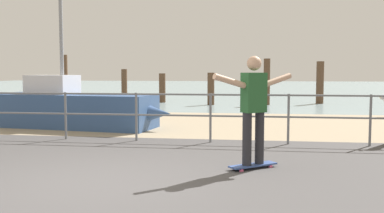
{
  "coord_description": "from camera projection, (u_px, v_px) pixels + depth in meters",
  "views": [
    {
      "loc": [
        2.1,
        -5.37,
        1.51
      ],
      "look_at": [
        1.05,
        2.0,
        0.9
      ],
      "focal_mm": 40.7,
      "sensor_mm": 36.0,
      "label": 1
    }
  ],
  "objects": [
    {
      "name": "ground_plane",
      "position": [
        58.0,
        210.0,
        4.73
      ],
      "size": [
        24.0,
        10.0,
        0.04
      ],
      "primitive_type": "cube",
      "color": "#474444",
      "rests_on": "ground"
    },
    {
      "name": "beach_strip",
      "position": [
        180.0,
        123.0,
        12.62
      ],
      "size": [
        24.0,
        6.0,
        0.04
      ],
      "primitive_type": "cube",
      "color": "tan",
      "rests_on": "ground"
    },
    {
      "name": "sea_surface",
      "position": [
        231.0,
        87.0,
        40.25
      ],
      "size": [
        72.0,
        50.0,
        0.04
      ],
      "primitive_type": "cube",
      "color": "#849EA3",
      "rests_on": "ground"
    },
    {
      "name": "railing_fence",
      "position": [
        136.0,
        109.0,
        9.26
      ],
      "size": [
        12.78,
        0.05,
        1.05
      ],
      "color": "slate",
      "rests_on": "ground"
    },
    {
      "name": "sailboat",
      "position": [
        78.0,
        108.0,
        11.52
      ],
      "size": [
        5.05,
        2.01,
        4.78
      ],
      "color": "#335184",
      "rests_on": "ground"
    },
    {
      "name": "skateboard",
      "position": [
        253.0,
        165.0,
        6.65
      ],
      "size": [
        0.75,
        0.65,
        0.08
      ],
      "color": "#334C8C",
      "rests_on": "ground"
    },
    {
      "name": "skateboarder",
      "position": [
        254.0,
        104.0,
        6.58
      ],
      "size": [
        1.19,
        0.96,
        1.65
      ],
      "color": "#26262B",
      "rests_on": "skateboard"
    },
    {
      "name": "groyne_post_0",
      "position": [
        65.0,
        78.0,
        21.36
      ],
      "size": [
        0.26,
        0.26,
        2.31
      ],
      "primitive_type": "cylinder",
      "color": "#513826",
      "rests_on": "ground"
    },
    {
      "name": "groyne_post_1",
      "position": [
        124.0,
        84.0,
        22.88
      ],
      "size": [
        0.3,
        0.3,
        1.61
      ],
      "primitive_type": "cylinder",
      "color": "#513826",
      "rests_on": "ground"
    },
    {
      "name": "groyne_post_2",
      "position": [
        162.0,
        88.0,
        20.68
      ],
      "size": [
        0.31,
        0.31,
        1.4
      ],
      "primitive_type": "cylinder",
      "color": "#513826",
      "rests_on": "ground"
    },
    {
      "name": "groyne_post_3",
      "position": [
        211.0,
        89.0,
        19.19
      ],
      "size": [
        0.31,
        0.31,
        1.44
      ],
      "primitive_type": "cylinder",
      "color": "#513826",
      "rests_on": "ground"
    },
    {
      "name": "groyne_post_4",
      "position": [
        267.0,
        82.0,
        19.16
      ],
      "size": [
        0.28,
        0.28,
        2.06
      ],
      "primitive_type": "cylinder",
      "color": "#513826",
      "rests_on": "ground"
    },
    {
      "name": "groyne_post_5",
      "position": [
        320.0,
        83.0,
        19.92
      ],
      "size": [
        0.34,
        0.34,
        1.95
      ],
      "primitive_type": "cylinder",
      "color": "#513826",
      "rests_on": "ground"
    }
  ]
}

